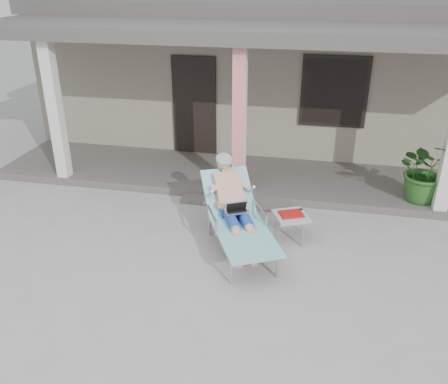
# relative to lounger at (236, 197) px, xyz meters

# --- Properties ---
(ground) EXTENTS (60.00, 60.00, 0.00)m
(ground) POSITION_rel_lounger_xyz_m (-0.24, -0.54, -0.81)
(ground) COLOR #9E9E99
(ground) RESTS_ON ground
(house) EXTENTS (10.40, 5.40, 3.30)m
(house) POSITION_rel_lounger_xyz_m (-0.24, 5.96, 0.86)
(house) COLOR gray
(house) RESTS_ON ground
(porch_deck) EXTENTS (10.00, 2.00, 0.15)m
(porch_deck) POSITION_rel_lounger_xyz_m (-0.24, 2.46, -0.73)
(porch_deck) COLOR #605B56
(porch_deck) RESTS_ON ground
(porch_overhang) EXTENTS (10.00, 2.30, 2.85)m
(porch_overhang) POSITION_rel_lounger_xyz_m (-0.24, 2.41, 1.98)
(porch_overhang) COLOR silver
(porch_overhang) RESTS_ON porch_deck
(porch_step) EXTENTS (2.00, 0.30, 0.07)m
(porch_step) POSITION_rel_lounger_xyz_m (-0.24, 1.31, -0.77)
(porch_step) COLOR #605B56
(porch_step) RESTS_ON ground
(lounger) EXTENTS (1.53, 2.07, 1.31)m
(lounger) POSITION_rel_lounger_xyz_m (0.00, 0.00, 0.00)
(lounger) COLOR #B7B7BC
(lounger) RESTS_ON ground
(side_table) EXTENTS (0.66, 0.66, 0.45)m
(side_table) POSITION_rel_lounger_xyz_m (0.82, 0.35, -0.43)
(side_table) COLOR #ADADA8
(side_table) RESTS_ON ground
(potted_palm) EXTENTS (1.14, 1.03, 1.12)m
(potted_palm) POSITION_rel_lounger_xyz_m (3.02, 1.91, -0.09)
(potted_palm) COLOR #26591E
(potted_palm) RESTS_ON porch_deck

